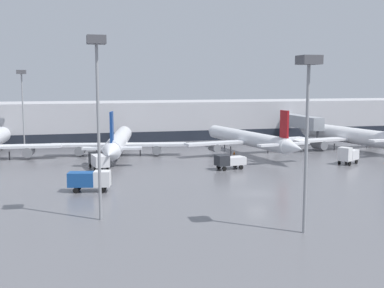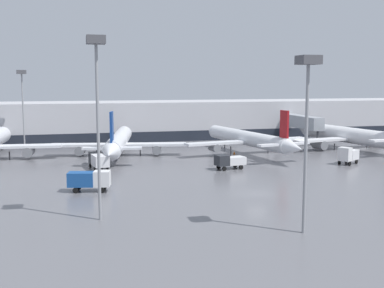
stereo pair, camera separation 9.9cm
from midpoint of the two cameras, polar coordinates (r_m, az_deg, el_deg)
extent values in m
plane|color=slate|center=(60.38, 7.66, -5.83)|extent=(320.00, 320.00, 0.00)
cube|color=#B2B2B7|center=(118.88, -3.62, 2.90)|extent=(160.00, 16.00, 9.00)
cube|color=#1E232D|center=(111.33, -2.82, 0.90)|extent=(156.80, 0.10, 2.40)
cube|color=#9399A0|center=(113.76, 12.91, 2.58)|extent=(2.60, 15.50, 2.80)
cylinder|color=#3F4247|center=(107.78, 14.60, 0.67)|extent=(0.44, 0.44, 3.20)
cylinder|color=silver|center=(91.46, -8.70, 0.36)|extent=(8.14, 26.99, 3.14)
cone|color=silver|center=(106.48, -7.99, 1.35)|extent=(3.58, 3.96, 2.98)
cone|color=silver|center=(75.88, -9.74, -1.09)|extent=(3.66, 5.16, 2.83)
cube|color=silver|center=(90.88, -8.73, -0.08)|extent=(25.37, 7.66, 0.44)
cube|color=silver|center=(79.21, -9.48, -0.50)|extent=(9.74, 3.43, 0.35)
cube|color=navy|center=(78.84, -9.53, 1.87)|extent=(0.85, 2.68, 5.32)
cylinder|color=slate|center=(91.90, -13.12, -0.71)|extent=(2.31, 3.52, 1.73)
cylinder|color=slate|center=(90.65, -4.26, -0.64)|extent=(2.31, 3.52, 1.73)
cylinder|color=#2D2D33|center=(100.35, -8.24, -0.20)|extent=(0.20, 0.20, 1.29)
cylinder|color=#2D2D33|center=(90.86, -11.29, -1.05)|extent=(0.20, 0.20, 1.29)
cylinder|color=#2D2D33|center=(90.13, -6.19, -1.02)|extent=(0.20, 0.20, 1.29)
cylinder|color=white|center=(105.08, 17.84, 1.04)|extent=(7.33, 26.64, 3.25)
cone|color=white|center=(116.71, 12.99, 1.81)|extent=(3.61, 4.02, 3.09)
cube|color=white|center=(104.66, 18.07, 0.65)|extent=(26.72, 6.98, 0.44)
cylinder|color=slate|center=(100.01, 14.84, -0.09)|extent=(2.26, 3.41, 1.79)
cylinder|color=slate|center=(109.82, 20.96, 0.31)|extent=(2.26, 3.41, 1.79)
cylinder|color=#2D2D33|center=(111.87, 14.90, 0.42)|extent=(0.20, 0.20, 1.33)
cylinder|color=#2D2D33|center=(101.57, 16.48, -0.32)|extent=(0.20, 0.20, 1.33)
cylinder|color=#2D2D33|center=(107.21, 19.98, -0.07)|extent=(0.20, 0.20, 1.33)
cone|color=silver|center=(108.40, -21.38, 1.15)|extent=(3.37, 3.82, 3.09)
cylinder|color=slate|center=(91.12, -18.83, -0.86)|extent=(2.07, 3.65, 1.79)
cylinder|color=#2D2D33|center=(91.07, -20.86, -1.31)|extent=(0.20, 0.20, 1.48)
cylinder|color=silver|center=(92.86, 6.42, 0.71)|extent=(7.16, 27.19, 2.74)
cone|color=silver|center=(106.05, 2.31, 1.57)|extent=(3.07, 3.40, 2.61)
cone|color=silver|center=(79.89, 12.08, -0.49)|extent=(3.11, 4.46, 2.47)
cube|color=silver|center=(92.34, 6.62, 0.33)|extent=(25.74, 6.55, 0.44)
cube|color=silver|center=(82.39, 10.80, -0.03)|extent=(9.85, 2.91, 0.35)
cube|color=maroon|center=(82.05, 10.85, 2.14)|extent=(0.70, 2.15, 5.16)
cylinder|color=slate|center=(89.03, 2.62, -0.43)|extent=(1.91, 2.81, 1.51)
cylinder|color=slate|center=(96.28, 10.31, 0.05)|extent=(1.91, 2.81, 1.51)
cylinder|color=#2D2D33|center=(100.76, 3.87, 0.04)|extent=(0.20, 0.20, 1.80)
cylinder|color=#2D2D33|center=(89.96, 4.57, -0.85)|extent=(0.20, 0.20, 1.80)
cylinder|color=#2D2D33|center=(94.13, 8.98, -0.55)|extent=(0.20, 0.20, 1.80)
cube|color=silver|center=(76.68, 5.11, -1.97)|extent=(3.33, 2.60, 1.23)
cube|color=#26282D|center=(75.46, 3.53, -1.94)|extent=(2.17, 2.28, 1.66)
cylinder|color=black|center=(74.83, 3.82, -2.94)|extent=(0.73, 0.38, 0.70)
cylinder|color=black|center=(76.43, 3.14, -2.72)|extent=(0.73, 0.38, 0.70)
cylinder|color=black|center=(76.33, 5.80, -2.76)|extent=(0.73, 0.38, 0.70)
cylinder|color=black|center=(77.90, 5.09, -2.54)|extent=(0.73, 0.38, 0.70)
cube|color=#19478C|center=(62.08, -13.02, -4.09)|extent=(3.57, 2.58, 1.78)
cube|color=silver|center=(61.62, -10.63, -4.04)|extent=(2.33, 2.22, 1.93)
cylinder|color=black|center=(62.72, -10.41, -5.06)|extent=(0.74, 0.40, 0.70)
cylinder|color=black|center=(61.04, -10.65, -5.41)|extent=(0.74, 0.40, 0.70)
cylinder|color=black|center=(63.27, -13.35, -5.03)|extent=(0.74, 0.40, 0.70)
cylinder|color=black|center=(61.61, -13.66, -5.38)|extent=(0.74, 0.40, 0.70)
cube|color=silver|center=(85.58, 18.22, -1.20)|extent=(3.23, 3.07, 1.64)
cube|color=silver|center=(83.69, 17.64, -1.16)|extent=(2.35, 2.45, 2.24)
cylinder|color=black|center=(83.48, 18.14, -2.22)|extent=(0.72, 0.59, 0.70)
cylinder|color=black|center=(84.24, 17.03, -2.09)|extent=(0.72, 0.59, 0.70)
cylinder|color=black|center=(85.80, 18.87, -2.00)|extent=(0.72, 0.59, 0.70)
cylinder|color=black|center=(86.53, 17.78, -1.88)|extent=(0.72, 0.59, 0.70)
cube|color=silver|center=(76.24, -10.86, -1.94)|extent=(2.71, 3.90, 1.72)
cube|color=#26282D|center=(79.03, -11.33, -1.61)|extent=(2.38, 2.51, 1.76)
cylinder|color=black|center=(79.11, -12.01, -2.53)|extent=(0.36, 0.73, 0.70)
cylinder|color=black|center=(79.52, -10.64, -2.44)|extent=(0.36, 0.73, 0.70)
cylinder|color=black|center=(75.62, -11.44, -2.96)|extent=(0.36, 0.73, 0.70)
cylinder|color=black|center=(76.05, -10.01, -2.87)|extent=(0.36, 0.73, 0.70)
cone|color=orange|center=(92.10, 4.98, -1.01)|extent=(0.39, 0.39, 0.70)
cylinder|color=gray|center=(44.24, 13.32, -0.76)|extent=(0.30, 0.30, 15.23)
cube|color=#4C4C51|center=(43.86, 13.64, 9.66)|extent=(1.80, 1.80, 0.80)
cylinder|color=gray|center=(103.83, -19.42, 3.60)|extent=(0.30, 0.30, 15.31)
cube|color=#4C4C51|center=(103.68, -19.61, 8.04)|extent=(1.80, 1.80, 0.80)
cylinder|color=gray|center=(47.97, -11.07, 1.18)|extent=(0.30, 0.30, 17.32)
cube|color=#4C4C51|center=(47.87, -11.34, 12.03)|extent=(1.80, 1.80, 0.80)
camera|label=1|loc=(0.05, -90.03, 0.00)|focal=45.00mm
camera|label=2|loc=(0.05, 89.97, 0.00)|focal=45.00mm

